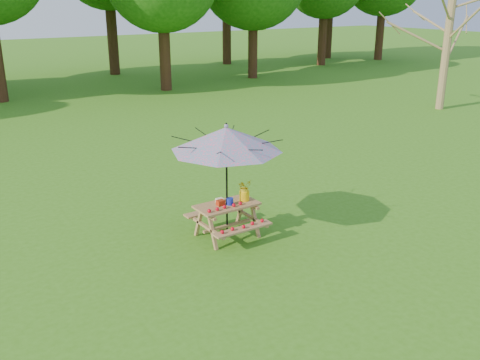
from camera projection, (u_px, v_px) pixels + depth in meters
picnic_table at (227, 221)px, 10.28m from camera, size 1.20×1.32×0.67m
patio_umbrella at (226, 139)px, 9.75m from camera, size 2.22×2.22×2.25m
produce_bins at (224, 202)px, 10.15m from camera, size 0.30×0.35×0.13m
tomatoes_row at (225, 207)px, 9.94m from camera, size 0.77×0.13×0.07m
flower_bucket at (244, 189)px, 10.29m from camera, size 0.28×0.25×0.42m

